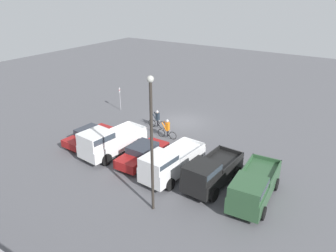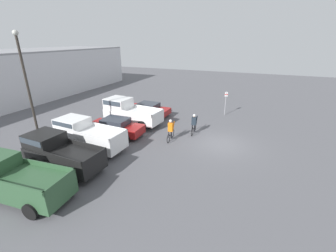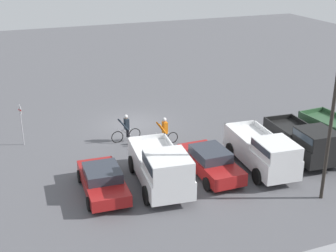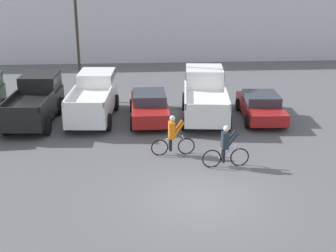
% 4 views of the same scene
% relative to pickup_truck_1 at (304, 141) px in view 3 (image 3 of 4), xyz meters
% --- Properties ---
extents(ground_plane, '(80.00, 80.00, 0.00)m').
position_rel_pickup_truck_1_xyz_m(ground_plane, '(7.09, -8.46, -1.12)').
color(ground_plane, '#56565B').
extents(pickup_truck_1, '(2.35, 5.04, 2.13)m').
position_rel_pickup_truck_1_xyz_m(pickup_truck_1, '(0.00, 0.00, 0.00)').
color(pickup_truck_1, black).
rests_on(pickup_truck_1, ground_plane).
extents(pickup_truck_2, '(2.42, 5.34, 2.11)m').
position_rel_pickup_truck_1_xyz_m(pickup_truck_2, '(2.80, 0.39, -0.01)').
color(pickup_truck_2, white).
rests_on(pickup_truck_2, ground_plane).
extents(sedan_0, '(1.99, 4.53, 1.44)m').
position_rel_pickup_truck_1_xyz_m(sedan_0, '(5.58, -0.22, -0.39)').
color(sedan_0, maroon).
rests_on(sedan_0, ground_plane).
extents(pickup_truck_3, '(2.70, 5.55, 2.27)m').
position_rel_pickup_truck_1_xyz_m(pickup_truck_3, '(8.43, 0.33, 0.06)').
color(pickup_truck_3, white).
rests_on(pickup_truck_3, ground_plane).
extents(sedan_1, '(2.15, 4.43, 1.30)m').
position_rel_pickup_truck_1_xyz_m(sedan_1, '(11.18, -0.37, -0.45)').
color(sedan_1, maroon).
rests_on(sedan_1, ground_plane).
extents(cyclist_0, '(1.86, 0.48, 1.71)m').
position_rel_pickup_truck_1_xyz_m(cyclist_0, '(8.35, -6.01, -0.29)').
color(cyclist_0, black).
rests_on(cyclist_0, ground_plane).
extents(cyclist_1, '(1.82, 0.48, 1.72)m').
position_rel_pickup_truck_1_xyz_m(cyclist_1, '(6.40, -4.69, -0.27)').
color(cyclist_1, black).
rests_on(cyclist_1, ground_plane).
extents(fire_lane_sign, '(0.14, 0.28, 2.52)m').
position_rel_pickup_truck_1_xyz_m(fire_lane_sign, '(14.20, -7.66, 0.40)').
color(fire_lane_sign, '#9E9EA3').
rests_on(fire_lane_sign, ground_plane).
extents(lamppost, '(0.36, 0.36, 7.96)m').
position_rel_pickup_truck_1_xyz_m(lamppost, '(1.74, 3.83, 3.47)').
color(lamppost, '#2D2823').
rests_on(lamppost, ground_plane).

